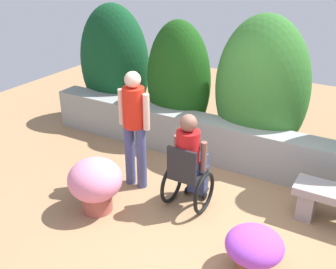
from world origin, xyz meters
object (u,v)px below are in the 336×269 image
(person_in_wheelchair, at_px, (189,164))
(person_standing_companion, at_px, (134,122))
(flower_pot_terracotta_by_wall, at_px, (254,248))
(flower_pot_red_accent, at_px, (95,183))

(person_in_wheelchair, xyz_separation_m, person_standing_companion, (-0.89, 0.06, 0.36))
(person_standing_companion, bearing_deg, flower_pot_terracotta_by_wall, -19.23)
(flower_pot_terracotta_by_wall, distance_m, flower_pot_red_accent, 2.13)
(person_standing_companion, height_order, flower_pot_red_accent, person_standing_companion)
(person_in_wheelchair, xyz_separation_m, flower_pot_terracotta_by_wall, (1.14, -0.72, -0.33))
(person_standing_companion, xyz_separation_m, flower_pot_red_accent, (-0.10, -0.77, -0.58))
(flower_pot_red_accent, bearing_deg, flower_pot_terracotta_by_wall, -0.29)
(flower_pot_terracotta_by_wall, bearing_deg, person_in_wheelchair, 147.89)
(person_in_wheelchair, relative_size, person_standing_companion, 0.78)
(person_standing_companion, bearing_deg, flower_pot_red_accent, -95.45)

